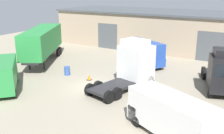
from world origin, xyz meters
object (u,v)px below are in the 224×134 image
(delivery_van_white, at_px, (169,114))
(delivery_van_blue, at_px, (144,53))
(container_trailer_grey, at_px, (42,41))
(traffic_cone, at_px, (89,78))
(delivery_van_green, at_px, (3,74))
(tractor_unit_white, at_px, (133,65))
(oil_drum, at_px, (67,71))

(delivery_van_white, bearing_deg, delivery_van_blue, -35.04)
(container_trailer_grey, height_order, delivery_van_blue, container_trailer_grey)
(delivery_van_white, distance_m, traffic_cone, 11.33)
(container_trailer_grey, distance_m, delivery_van_blue, 11.78)
(delivery_van_white, height_order, traffic_cone, delivery_van_white)
(delivery_van_green, bearing_deg, tractor_unit_white, -102.70)
(delivery_van_green, distance_m, traffic_cone, 7.61)
(container_trailer_grey, relative_size, oil_drum, 11.00)
(container_trailer_grey, xyz_separation_m, delivery_van_blue, (10.69, 4.85, -1.05))
(container_trailer_grey, bearing_deg, traffic_cone, 44.76)
(oil_drum, bearing_deg, tractor_unit_white, 4.47)
(container_trailer_grey, height_order, delivery_van_green, container_trailer_grey)
(tractor_unit_white, xyz_separation_m, container_trailer_grey, (-12.40, 1.61, 0.57))
(tractor_unit_white, bearing_deg, container_trailer_grey, 96.53)
(tractor_unit_white, bearing_deg, oil_drum, 108.41)
(delivery_van_blue, bearing_deg, container_trailer_grey, -125.48)
(tractor_unit_white, bearing_deg, delivery_van_green, 138.53)
(tractor_unit_white, xyz_separation_m, delivery_van_blue, (-1.71, 6.46, -0.48))
(traffic_cone, bearing_deg, delivery_van_blue, 70.50)
(delivery_van_white, relative_size, traffic_cone, 10.99)
(traffic_cone, bearing_deg, tractor_unit_white, 9.13)
(delivery_van_blue, bearing_deg, delivery_van_white, -30.51)
(delivery_van_green, distance_m, delivery_van_blue, 14.83)
(delivery_van_green, xyz_separation_m, oil_drum, (2.14, 5.79, -0.96))
(delivery_van_green, relative_size, delivery_van_blue, 0.96)
(delivery_van_blue, height_order, traffic_cone, delivery_van_blue)
(oil_drum, relative_size, traffic_cone, 1.60)
(delivery_van_green, bearing_deg, container_trailer_grey, -25.34)
(tractor_unit_white, distance_m, delivery_van_green, 11.19)
(delivery_van_blue, height_order, oil_drum, delivery_van_blue)
(tractor_unit_white, height_order, traffic_cone, tractor_unit_white)
(traffic_cone, bearing_deg, delivery_van_green, -131.18)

